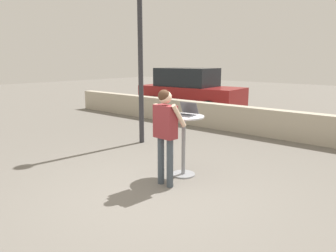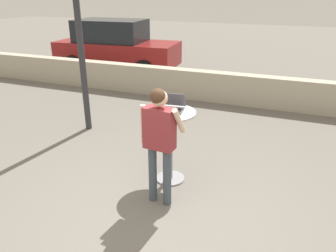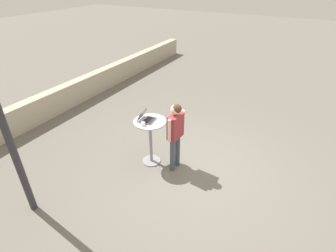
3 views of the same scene
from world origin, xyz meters
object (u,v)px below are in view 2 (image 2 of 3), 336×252
Objects in this scene: laptop at (172,106)px; standing_person at (159,134)px; cafe_table at (170,135)px; parked_car_near_street at (116,47)px; coffee_mug at (155,106)px.

standing_person is (0.08, -0.66, -0.14)m from laptop.
cafe_table is at bearing -84.94° from laptop.
cafe_table is 7.14m from parked_car_near_street.
coffee_mug is (-0.24, 0.01, 0.39)m from cafe_table.
standing_person reaches higher than coffee_mug.
coffee_mug is 6.99m from parked_car_near_street.
laptop is 0.23× the size of standing_person.
laptop is (-0.01, 0.08, 0.40)m from cafe_table.
coffee_mug is (-0.23, -0.07, -0.01)m from laptop.
parked_car_near_street is at bearing 126.36° from laptop.
standing_person reaches higher than laptop.
coffee_mug is 0.03× the size of parked_car_near_street.
standing_person is (0.07, -0.58, 0.26)m from cafe_table.
cafe_table is 2.93× the size of laptop.
cafe_table is 0.26× the size of parked_car_near_street.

